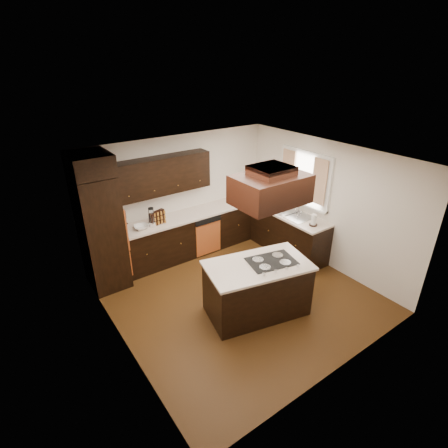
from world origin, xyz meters
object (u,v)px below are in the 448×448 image
(spice_rack, at_px, (157,218))
(oven_column, at_px, (101,233))
(island, at_px, (257,289))
(range_hood, at_px, (270,189))

(spice_rack, bearing_deg, oven_column, 164.68)
(island, relative_size, spice_rack, 4.77)
(range_hood, bearing_deg, island, 166.44)
(range_hood, xyz_separation_m, spice_rack, (-0.79, 2.28, -1.10))
(island, height_order, spice_rack, spice_rack)
(spice_rack, bearing_deg, island, -90.31)
(oven_column, xyz_separation_m, island, (1.74, -2.22, -0.62))
(island, xyz_separation_m, spice_rack, (-0.65, 2.25, 0.62))
(island, relative_size, range_hood, 1.51)
(oven_column, relative_size, range_hood, 2.02)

